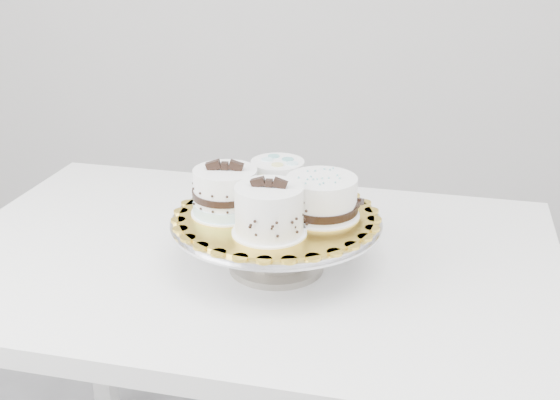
# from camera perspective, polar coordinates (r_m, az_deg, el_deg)

# --- Properties ---
(table) EXTENTS (1.23, 0.91, 0.75)m
(table) POSITION_cam_1_polar(r_m,az_deg,el_deg) (1.36, -2.56, -7.48)
(table) COLOR white
(table) RESTS_ON floor
(cake_stand) EXTENTS (0.37, 0.37, 0.10)m
(cake_stand) POSITION_cam_1_polar(r_m,az_deg,el_deg) (1.23, -0.30, -2.71)
(cake_stand) COLOR gray
(cake_stand) RESTS_ON table
(cake_board) EXTENTS (0.36, 0.36, 0.00)m
(cake_board) POSITION_cam_1_polar(r_m,az_deg,el_deg) (1.22, -0.30, -1.27)
(cake_board) COLOR gold
(cake_board) RESTS_ON cake_stand
(cake_swirl) EXTENTS (0.12, 0.12, 0.10)m
(cake_swirl) POSITION_cam_1_polar(r_m,az_deg,el_deg) (1.13, -0.88, -0.92)
(cake_swirl) COLOR white
(cake_swirl) RESTS_ON cake_board
(cake_banded) EXTENTS (0.12, 0.12, 0.10)m
(cake_banded) POSITION_cam_1_polar(r_m,az_deg,el_deg) (1.21, -4.44, 0.54)
(cake_banded) COLOR white
(cake_banded) RESTS_ON cake_board
(cake_dots) EXTENTS (0.12, 0.12, 0.07)m
(cake_dots) POSITION_cam_1_polar(r_m,az_deg,el_deg) (1.27, -0.20, 1.70)
(cake_dots) COLOR white
(cake_dots) RESTS_ON cake_board
(cake_ribbon) EXTENTS (0.16, 0.16, 0.07)m
(cake_ribbon) POSITION_cam_1_polar(r_m,az_deg,el_deg) (1.20, 3.45, 0.16)
(cake_ribbon) COLOR white
(cake_ribbon) RESTS_ON cake_board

